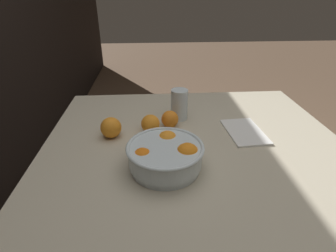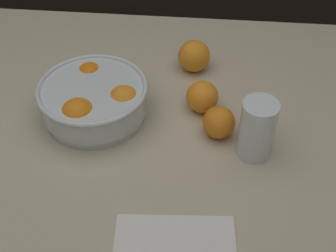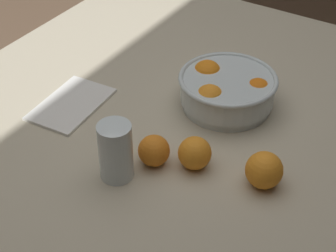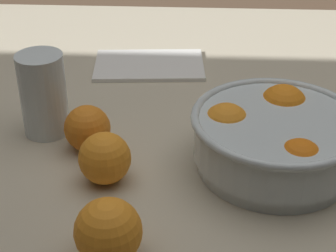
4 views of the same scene
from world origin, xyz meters
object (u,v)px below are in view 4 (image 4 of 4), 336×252
(juice_glass, at_px, (44,98))
(orange_loose_near_bowl, at_px, (105,158))
(orange_loose_front, at_px, (108,231))
(fruit_bowl, at_px, (274,138))
(orange_loose_aside, at_px, (87,128))

(juice_glass, bearing_deg, orange_loose_near_bowl, 131.94)
(orange_loose_front, bearing_deg, fruit_bowl, -136.62)
(juice_glass, distance_m, orange_loose_front, 0.31)
(orange_loose_front, distance_m, orange_loose_aside, 0.24)
(juice_glass, bearing_deg, fruit_bowl, 167.24)
(orange_loose_near_bowl, xyz_separation_m, orange_loose_front, (-0.03, 0.15, 0.00))
(orange_loose_aside, bearing_deg, juice_glass, -31.62)
(fruit_bowl, bearing_deg, orange_loose_front, 43.38)
(juice_glass, bearing_deg, orange_loose_front, 116.80)
(orange_loose_near_bowl, xyz_separation_m, orange_loose_aside, (0.04, -0.08, -0.00))
(fruit_bowl, height_order, orange_loose_front, fruit_bowl)
(fruit_bowl, xyz_separation_m, orange_loose_near_bowl, (0.24, 0.05, -0.01))
(orange_loose_aside, bearing_deg, orange_loose_front, 105.76)
(juice_glass, bearing_deg, orange_loose_aside, 148.38)
(juice_glass, relative_size, orange_loose_aside, 1.88)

